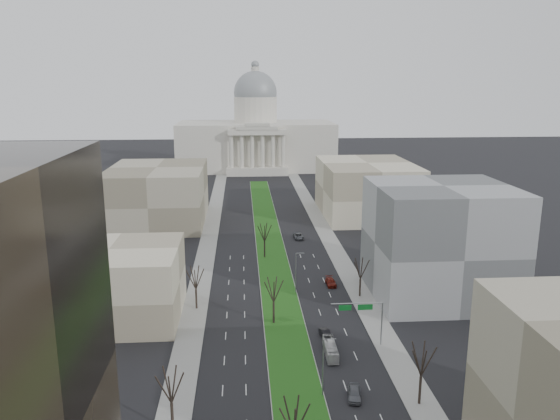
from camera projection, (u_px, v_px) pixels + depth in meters
name	position (u px, v px, depth m)	size (l,w,h in m)	color
ground	(272.00, 257.00, 142.86)	(600.00, 600.00, 0.00)	black
median	(272.00, 258.00, 141.86)	(8.00, 222.03, 0.20)	#999993
sidewalk_left	(198.00, 295.00, 117.38)	(5.00, 330.00, 0.15)	gray
sidewalk_right	(358.00, 291.00, 119.79)	(5.00, 330.00, 0.15)	gray
capitol	(256.00, 137.00, 284.26)	(80.00, 46.00, 55.00)	beige
building_beige_left	(112.00, 284.00, 105.01)	(26.00, 22.00, 14.00)	tan
building_grey_right	(440.00, 241.00, 115.25)	(28.00, 26.00, 24.00)	slate
building_far_left	(158.00, 195.00, 177.19)	(30.00, 40.00, 18.00)	gray
building_far_right	(367.00, 189.00, 186.86)	(30.00, 40.00, 18.00)	tan
tree_left_mid	(171.00, 384.00, 70.19)	(5.40, 5.40, 9.72)	black
tree_left_far	(195.00, 277.00, 109.04)	(5.28, 5.28, 9.50)	black
tree_right_mid	(422.00, 359.00, 76.40)	(5.52, 5.52, 9.94)	black
tree_right_far	(361.00, 268.00, 115.36)	(5.04, 5.04, 9.07)	black
tree_median_a	(294.00, 417.00, 63.47)	(5.40, 5.40, 9.72)	black
tree_median_b	(274.00, 289.00, 102.29)	(5.40, 5.40, 9.72)	black
tree_median_c	(264.00, 232.00, 141.11)	(5.40, 5.40, 9.72)	black
streetlamp_median_b	(324.00, 366.00, 78.93)	(1.90, 0.20, 9.16)	gray
streetlamp_median_c	(296.00, 272.00, 117.75)	(1.90, 0.20, 9.16)	gray
mast_arm_signs	(367.00, 313.00, 93.88)	(9.12, 0.24, 8.09)	gray
car_grey_near	(354.00, 393.00, 79.36)	(1.89, 4.70, 1.60)	#56585F
car_black	(326.00, 334.00, 98.07)	(1.47, 4.23, 1.39)	black
car_red	(331.00, 282.00, 123.26)	(2.07, 5.08, 1.47)	#61150D
car_grey_far	(298.00, 236.00, 159.55)	(2.54, 5.52, 1.53)	#4E5055
box_van	(330.00, 349.00, 91.82)	(1.84, 7.86, 2.19)	silver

